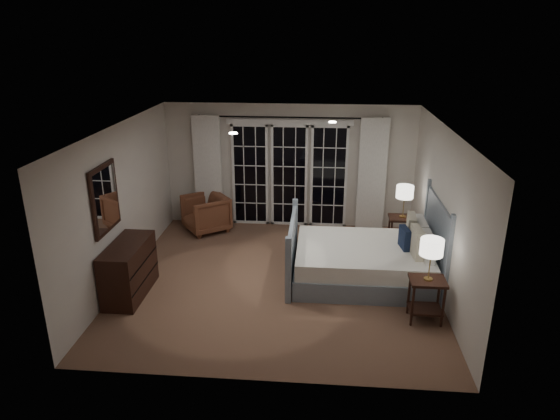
# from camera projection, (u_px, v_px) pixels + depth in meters

# --- Properties ---
(floor) EXTENTS (5.00, 5.00, 0.00)m
(floor) POSITION_uv_depth(u_px,v_px,m) (278.00, 280.00, 8.17)
(floor) COLOR brown
(floor) RESTS_ON ground
(ceiling) EXTENTS (5.00, 5.00, 0.00)m
(ceiling) POSITION_uv_depth(u_px,v_px,m) (278.00, 128.00, 7.31)
(ceiling) COLOR silver
(ceiling) RESTS_ON wall_back
(wall_left) EXTENTS (0.02, 5.00, 2.50)m
(wall_left) POSITION_uv_depth(u_px,v_px,m) (122.00, 203.00, 7.94)
(wall_left) COLOR beige
(wall_left) RESTS_ON floor
(wall_right) EXTENTS (0.02, 5.00, 2.50)m
(wall_right) POSITION_uv_depth(u_px,v_px,m) (443.00, 213.00, 7.54)
(wall_right) COLOR beige
(wall_right) RESTS_ON floor
(wall_back) EXTENTS (5.00, 0.02, 2.50)m
(wall_back) POSITION_uv_depth(u_px,v_px,m) (289.00, 166.00, 10.08)
(wall_back) COLOR beige
(wall_back) RESTS_ON floor
(wall_front) EXTENTS (5.00, 0.02, 2.50)m
(wall_front) POSITION_uv_depth(u_px,v_px,m) (258.00, 286.00, 5.40)
(wall_front) COLOR beige
(wall_front) RESTS_ON floor
(french_doors) EXTENTS (2.50, 0.04, 2.20)m
(french_doors) POSITION_uv_depth(u_px,v_px,m) (289.00, 174.00, 10.10)
(french_doors) COLOR black
(french_doors) RESTS_ON wall_back
(curtain_rod) EXTENTS (3.50, 0.03, 0.03)m
(curtain_rod) POSITION_uv_depth(u_px,v_px,m) (289.00, 117.00, 9.64)
(curtain_rod) COLOR black
(curtain_rod) RESTS_ON wall_back
(curtain_left) EXTENTS (0.55, 0.10, 2.25)m
(curtain_left) POSITION_uv_depth(u_px,v_px,m) (208.00, 171.00, 10.13)
(curtain_left) COLOR white
(curtain_left) RESTS_ON curtain_rod
(curtain_right) EXTENTS (0.55, 0.10, 2.25)m
(curtain_right) POSITION_uv_depth(u_px,v_px,m) (372.00, 174.00, 9.87)
(curtain_right) COLOR white
(curtain_right) RESTS_ON curtain_rod
(downlight_a) EXTENTS (0.12, 0.12, 0.01)m
(downlight_a) POSITION_uv_depth(u_px,v_px,m) (332.00, 122.00, 7.81)
(downlight_a) COLOR white
(downlight_a) RESTS_ON ceiling
(downlight_b) EXTENTS (0.12, 0.12, 0.01)m
(downlight_b) POSITION_uv_depth(u_px,v_px,m) (233.00, 133.00, 6.99)
(downlight_b) COLOR white
(downlight_b) RESTS_ON ceiling
(bed) EXTENTS (2.35, 1.69, 1.37)m
(bed) POSITION_uv_depth(u_px,v_px,m) (366.00, 260.00, 8.08)
(bed) COLOR gray
(bed) RESTS_ON floor
(nightstand_left) EXTENTS (0.49, 0.39, 0.64)m
(nightstand_left) POSITION_uv_depth(u_px,v_px,m) (426.00, 294.00, 6.90)
(nightstand_left) COLOR #331A11
(nightstand_left) RESTS_ON floor
(nightstand_right) EXTENTS (0.49, 0.39, 0.63)m
(nightstand_right) POSITION_uv_depth(u_px,v_px,m) (402.00, 228.00, 9.17)
(nightstand_right) COLOR #331A11
(nightstand_right) RESTS_ON floor
(lamp_left) EXTENTS (0.31, 0.31, 0.60)m
(lamp_left) POSITION_uv_depth(u_px,v_px,m) (432.00, 248.00, 6.66)
(lamp_left) COLOR tan
(lamp_left) RESTS_ON nightstand_left
(lamp_right) EXTENTS (0.31, 0.31, 0.60)m
(lamp_right) POSITION_uv_depth(u_px,v_px,m) (405.00, 192.00, 8.93)
(lamp_right) COLOR tan
(lamp_right) RESTS_ON nightstand_right
(armchair) EXTENTS (1.12, 1.11, 0.74)m
(armchair) POSITION_uv_depth(u_px,v_px,m) (206.00, 213.00, 10.03)
(armchair) COLOR brown
(armchair) RESTS_ON floor
(dresser) EXTENTS (0.50, 1.18, 0.84)m
(dresser) POSITION_uv_depth(u_px,v_px,m) (129.00, 269.00, 7.59)
(dresser) COLOR #331A11
(dresser) RESTS_ON floor
(mirror) EXTENTS (0.05, 0.85, 1.00)m
(mirror) POSITION_uv_depth(u_px,v_px,m) (105.00, 199.00, 7.22)
(mirror) COLOR #331A11
(mirror) RESTS_ON wall_left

